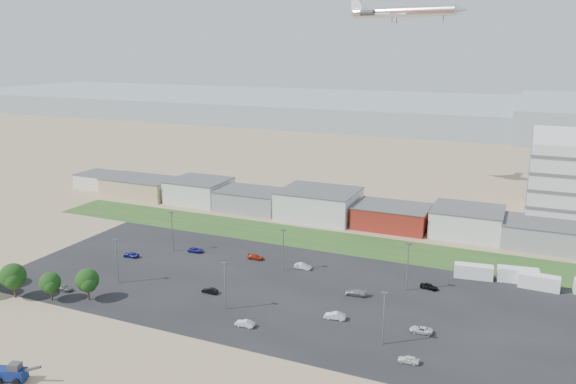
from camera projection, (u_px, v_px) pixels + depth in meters
The scene contains 31 objects.
ground at pixel (211, 326), 101.05m from camera, with size 700.00×700.00×0.00m, color #998661.
parking_lot at pixel (282, 288), 116.85m from camera, with size 120.00×50.00×0.01m, color black.
grass_strip at pixel (315, 239), 147.18m from camera, with size 160.00×16.00×0.02m, color #24491B.
hills_backdrop at pixel (518, 118), 363.84m from camera, with size 700.00×200.00×9.00m, color gray, non-canonical shape.
building_row at pixel (285, 200), 169.65m from camera, with size 170.00×20.00×8.00m, color silver, non-canonical shape.
telehandler at pixel (11, 372), 83.95m from camera, with size 7.32×2.44×3.05m, color navy, non-canonical shape.
box_trailer_a at pixel (473, 271), 121.80m from camera, with size 8.05×2.52×3.02m, color silver, non-canonical shape.
box_trailer_b at pixel (518, 275), 119.76m from camera, with size 8.30×2.59×3.11m, color silver, non-canonical shape.
box_trailer_c at pixel (539, 282), 116.34m from camera, with size 8.05×2.51×3.02m, color silver, non-canonical shape.
tree_mid at pixel (13, 279), 111.60m from camera, with size 5.42×5.42×8.13m, color black, non-canonical shape.
tree_right at pixel (50, 285), 110.60m from camera, with size 4.42×4.42×6.64m, color black, non-canonical shape.
tree_near at pixel (87, 282), 110.74m from camera, with size 4.91×4.91×7.36m, color black, non-canonical shape.
lightpole_front_l at pixel (117, 261), 118.45m from camera, with size 1.15×0.48×9.80m, color slate, non-canonical shape.
lightpole_front_m at pixel (225, 286), 106.34m from camera, with size 1.12×0.47×9.53m, color slate, non-canonical shape.
lightpole_front_r at pixel (384, 319), 93.62m from camera, with size 1.11×0.46×9.47m, color slate, non-canonical shape.
lightpole_back_l at pixel (172, 232), 137.19m from camera, with size 1.19×0.49×10.08m, color slate, non-canonical shape.
lightpole_back_m at pixel (283, 250), 125.04m from camera, with size 1.14×0.48×9.70m, color slate, non-canonical shape.
lightpole_back_r at pixel (408, 267), 114.63m from camera, with size 1.21×0.50×10.26m, color slate, non-canonical shape.
airliner at pixel (403, 12), 180.83m from camera, with size 42.05×28.67×12.42m, color silver, non-canonical shape.
parked_car_0 at pixel (421, 330), 98.53m from camera, with size 1.84×4.00×1.11m, color silver.
parked_car_1 at pixel (335, 316), 103.48m from camera, with size 1.39×3.98×1.31m, color silver.
parked_car_2 at pixel (409, 359), 89.09m from camera, with size 1.37×3.40×1.16m, color silver.
parked_car_4 at pixel (210, 291), 114.44m from camera, with size 1.20×3.45×1.14m, color black.
parked_car_5 at pixel (131, 255), 134.10m from camera, with size 1.54×3.83×1.31m, color navy.
parked_car_6 at pixel (256, 257), 132.82m from camera, with size 1.63×4.01×1.16m, color maroon.
parked_car_8 at pixel (429, 286), 116.36m from camera, with size 1.47×3.66×1.25m, color black.
parked_car_9 at pixel (196, 250), 137.46m from camera, with size 1.80×3.90×1.08m, color navy.
parked_car_10 at pixel (64, 288), 115.72m from camera, with size 1.62×3.99×1.16m, color #595B5E.
parked_car_11 at pixel (303, 266), 127.02m from camera, with size 1.35×3.88×1.28m, color silver.
parked_car_12 at pixel (356, 292), 113.36m from camera, with size 1.83×4.49×1.30m, color #A5A5AA.
parked_car_13 at pixel (245, 323), 100.75m from camera, with size 1.25×3.58×1.18m, color silver.
Camera 1 is at (49.56, -78.58, 48.53)m, focal length 35.00 mm.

